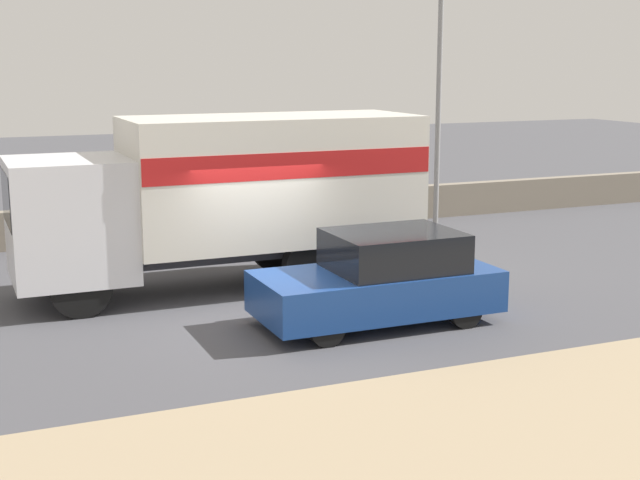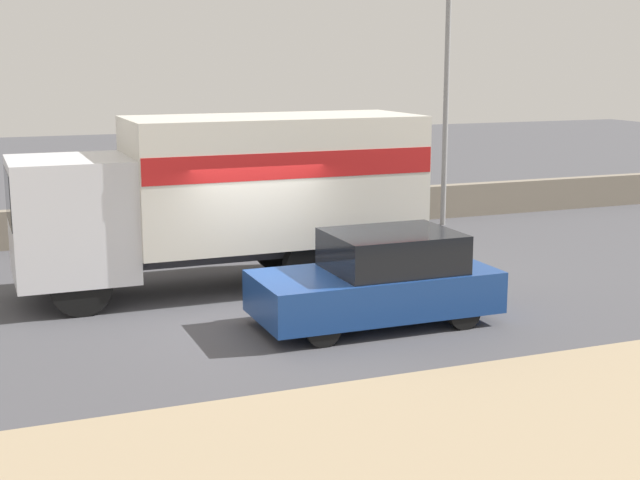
{
  "view_description": "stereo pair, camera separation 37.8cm",
  "coord_description": "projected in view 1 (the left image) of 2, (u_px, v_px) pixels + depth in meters",
  "views": [
    {
      "loc": [
        -5.18,
        -13.94,
        4.4
      ],
      "look_at": [
        1.03,
        0.68,
        1.16
      ],
      "focal_mm": 50.0,
      "sensor_mm": 36.0,
      "label": 1
    },
    {
      "loc": [
        -4.83,
        -14.08,
        4.4
      ],
      "look_at": [
        1.03,
        0.68,
        1.16
      ],
      "focal_mm": 50.0,
      "sensor_mm": 36.0,
      "label": 2
    }
  ],
  "objects": [
    {
      "name": "ground_plane",
      "position": [
        281.0,
        317.0,
        15.43
      ],
      "size": [
        80.0,
        80.0,
        0.0
      ],
      "primitive_type": "plane",
      "color": "#47474C"
    },
    {
      "name": "street_lamp",
      "position": [
        439.0,
        86.0,
        23.41
      ],
      "size": [
        0.56,
        0.28,
        6.34
      ],
      "color": "gray",
      "rests_on": "ground_plane"
    },
    {
      "name": "car_hatchback",
      "position": [
        381.0,
        279.0,
        14.98
      ],
      "size": [
        4.05,
        1.84,
        1.56
      ],
      "rotation": [
        0.0,
        0.0,
        3.14
      ],
      "color": "navy",
      "rests_on": "ground_plane"
    },
    {
      "name": "box_truck",
      "position": [
        235.0,
        189.0,
        17.11
      ],
      "size": [
        7.75,
        2.45,
        3.32
      ],
      "rotation": [
        0.0,
        0.0,
        3.14
      ],
      "color": "silver",
      "rests_on": "ground_plane"
    },
    {
      "name": "dirt_shoulder_foreground",
      "position": [
        448.0,
        441.0,
        10.4
      ],
      "size": [
        60.0,
        4.31,
        0.04
      ],
      "color": "#9E896B",
      "rests_on": "ground_plane"
    },
    {
      "name": "stone_wall_backdrop",
      "position": [
        173.0,
        219.0,
        22.27
      ],
      "size": [
        60.0,
        0.35,
        0.92
      ],
      "color": "gray",
      "rests_on": "ground_plane"
    }
  ]
}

